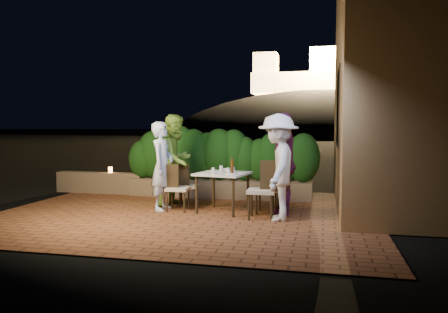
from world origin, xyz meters
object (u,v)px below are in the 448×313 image
(dining_table, at_px, (223,192))
(parapet_lamp, at_px, (110,170))
(diner_green, at_px, (176,160))
(chair_right_back, at_px, (268,188))
(diner_purple, at_px, (284,164))
(chair_right_front, at_px, (261,190))
(beer_bottle, at_px, (232,165))
(diner_white, at_px, (278,167))
(chair_left_front, at_px, (178,188))
(bowl, at_px, (226,170))
(diner_blue, at_px, (162,166))
(chair_left_back, at_px, (189,185))

(dining_table, bearing_deg, parapet_lamp, 152.71)
(diner_green, bearing_deg, chair_right_back, -85.96)
(dining_table, height_order, diner_green, diner_green)
(dining_table, relative_size, diner_purple, 0.48)
(chair_right_front, relative_size, diner_green, 0.55)
(chair_right_back, height_order, diner_purple, diner_purple)
(beer_bottle, bearing_deg, diner_green, 159.40)
(diner_white, bearing_deg, chair_right_front, -100.52)
(diner_white, height_order, diner_purple, diner_purple)
(diner_green, bearing_deg, beer_bottle, -94.09)
(beer_bottle, xyz_separation_m, chair_right_back, (0.67, 0.05, -0.43))
(diner_green, bearing_deg, chair_left_front, -141.52)
(bowl, relative_size, diner_white, 0.10)
(chair_left_front, relative_size, chair_right_back, 0.95)
(chair_right_back, distance_m, diner_white, 0.75)
(chair_left_front, bearing_deg, bowl, 23.39)
(diner_blue, relative_size, parapet_lamp, 12.27)
(beer_bottle, distance_m, chair_right_front, 0.85)
(bowl, bearing_deg, dining_table, -86.98)
(bowl, distance_m, diner_purple, 1.21)
(chair_right_front, relative_size, parapet_lamp, 7.37)
(chair_right_back, xyz_separation_m, diner_blue, (-2.04, -0.13, 0.39))
(chair_right_back, bearing_deg, chair_left_back, -10.95)
(bowl, height_order, chair_left_front, chair_left_front)
(chair_left_front, distance_m, diner_purple, 2.08)
(beer_bottle, bearing_deg, chair_right_back, 4.27)
(diner_green, relative_size, parapet_lamp, 13.36)
(bowl, bearing_deg, chair_right_front, -43.29)
(diner_white, bearing_deg, dining_table, -115.63)
(chair_right_front, bearing_deg, dining_table, -31.79)
(chair_left_back, bearing_deg, chair_right_front, -41.58)
(chair_left_front, relative_size, diner_white, 0.49)
(bowl, bearing_deg, parapet_lamp, 157.31)
(chair_left_front, bearing_deg, diner_blue, 173.12)
(diner_blue, xyz_separation_m, diner_purple, (2.34, 0.11, 0.08))
(beer_bottle, bearing_deg, diner_white, -28.32)
(dining_table, height_order, bowl, bowl)
(chair_left_back, distance_m, parapet_lamp, 2.67)
(chair_right_front, height_order, diner_white, diner_white)
(dining_table, relative_size, chair_left_back, 1.05)
(parapet_lamp, bearing_deg, diner_white, -26.58)
(diner_purple, bearing_deg, beer_bottle, -92.73)
(chair_left_back, relative_size, diner_white, 0.46)
(diner_blue, bearing_deg, beer_bottle, -85.19)
(diner_purple, bearing_deg, diner_blue, -92.07)
(diner_green, distance_m, parapet_lamp, 2.41)
(diner_white, bearing_deg, bowl, -127.46)
(bowl, bearing_deg, diner_white, -36.29)
(chair_left_back, bearing_deg, bowl, -20.06)
(bowl, height_order, diner_purple, diner_purple)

